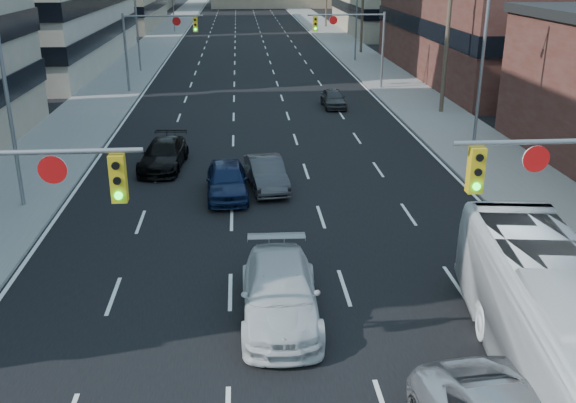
{
  "coord_description": "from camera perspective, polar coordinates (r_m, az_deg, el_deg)",
  "views": [
    {
      "loc": [
        -1.33,
        -5.85,
        9.72
      ],
      "look_at": [
        0.17,
        14.07,
        2.2
      ],
      "focal_mm": 40.0,
      "sensor_mm": 36.0,
      "label": 1
    }
  ],
  "objects": [
    {
      "name": "utility_pole_block",
      "position": [
        44.16,
        14.05,
        14.93
      ],
      "size": [
        2.2,
        0.28,
        11.0
      ],
      "color": "#4C3D2D",
      "rests_on": "ground"
    },
    {
      "name": "road_surface",
      "position": [
        136.2,
        -3.88,
        16.51
      ],
      "size": [
        18.0,
        300.0,
        0.02
      ],
      "primitive_type": "cube",
      "color": "black",
      "rests_on": "ground"
    },
    {
      "name": "streetlight_right_near",
      "position": [
        33.31,
        16.61,
        11.74
      ],
      "size": [
        2.03,
        0.22,
        9.0
      ],
      "color": "slate",
      "rests_on": "ground"
    },
    {
      "name": "transit_bus",
      "position": [
        16.52,
        23.16,
        -10.81
      ],
      "size": [
        4.04,
        11.49,
        3.13
      ],
      "primitive_type": "imported",
      "rotation": [
        0.0,
        0.0,
        -0.13
      ],
      "color": "silver",
      "rests_on": "ground"
    },
    {
      "name": "sedan_grey_right",
      "position": [
        45.74,
        4.05,
        9.14
      ],
      "size": [
        1.57,
        3.78,
        1.28
      ],
      "primitive_type": "imported",
      "rotation": [
        0.0,
        0.0,
        0.02
      ],
      "color": "#323335",
      "rests_on": "ground"
    },
    {
      "name": "sedan_blue",
      "position": [
        28.08,
        -5.44,
        1.91
      ],
      "size": [
        1.95,
        4.47,
        1.5
      ],
      "primitive_type": "imported",
      "rotation": [
        0.0,
        0.0,
        0.04
      ],
      "color": "#0E1A3A",
      "rests_on": "ground"
    },
    {
      "name": "streetlight_right_far",
      "position": [
        67.04,
        5.99,
        16.54
      ],
      "size": [
        2.03,
        0.22,
        9.0
      ],
      "color": "slate",
      "rests_on": "ground"
    },
    {
      "name": "sidewalk_right",
      "position": [
        136.79,
        1.15,
        16.59
      ],
      "size": [
        5.0,
        300.0,
        0.15
      ],
      "primitive_type": "cube",
      "color": "slate",
      "rests_on": "ground"
    },
    {
      "name": "signal_far_right",
      "position": [
        51.92,
        5.91,
        14.54
      ],
      "size": [
        6.09,
        0.33,
        6.0
      ],
      "color": "slate",
      "rests_on": "ground"
    },
    {
      "name": "streetlight_left_mid",
      "position": [
        61.69,
        -13.19,
        15.78
      ],
      "size": [
        2.03,
        0.22,
        9.0
      ],
      "color": "slate",
      "rests_on": "ground"
    },
    {
      "name": "sedan_black_far",
      "position": [
        32.46,
        -11.0,
        4.12
      ],
      "size": [
        2.37,
        4.99,
        1.41
      ],
      "primitive_type": "imported",
      "rotation": [
        0.0,
        0.0,
        -0.08
      ],
      "color": "black",
      "rests_on": "ground"
    },
    {
      "name": "sedan_grey_center",
      "position": [
        29.01,
        -1.95,
        2.51
      ],
      "size": [
        2.02,
        4.4,
        1.4
      ],
      "primitive_type": "imported",
      "rotation": [
        0.0,
        0.0,
        0.13
      ],
      "color": "#323235",
      "rests_on": "ground"
    },
    {
      "name": "white_van",
      "position": [
        18.55,
        -0.72,
        -8.16
      ],
      "size": [
        2.31,
        5.47,
        1.58
      ],
      "primitive_type": "imported",
      "rotation": [
        0.0,
        0.0,
        -0.02
      ],
      "color": "silver",
      "rests_on": "ground"
    },
    {
      "name": "sidewalk_left",
      "position": [
        136.57,
        -8.92,
        16.35
      ],
      "size": [
        5.0,
        300.0,
        0.15
      ],
      "primitive_type": "cube",
      "color": "slate",
      "rests_on": "ground"
    },
    {
      "name": "streetlight_left_near",
      "position": [
        27.77,
        -23.49,
        9.28
      ],
      "size": [
        2.03,
        0.22,
        9.0
      ],
      "color": "slate",
      "rests_on": "ground"
    },
    {
      "name": "storefront_right_mid",
      "position": [
        61.54,
        20.71,
        14.5
      ],
      "size": [
        20.0,
        30.0,
        9.0
      ],
      "primitive_type": "cube",
      "color": "#472119",
      "rests_on": "ground"
    },
    {
      "name": "signal_far_left",
      "position": [
        51.52,
        -11.72,
        14.19
      ],
      "size": [
        6.09,
        0.33,
        6.0
      ],
      "color": "slate",
      "rests_on": "ground"
    }
  ]
}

